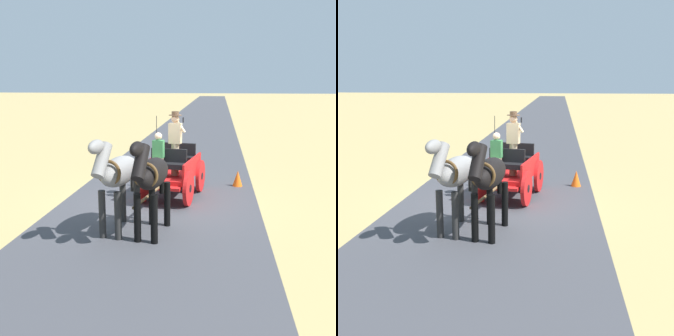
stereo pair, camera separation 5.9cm
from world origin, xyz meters
The scene contains 6 objects.
ground_plane centered at (0.00, 0.00, 0.00)m, with size 200.00×200.00×0.00m, color tan.
road_surface centered at (0.00, 0.00, 0.00)m, with size 5.42×160.00×0.01m, color #424247.
horse_drawn_carriage centered at (-0.29, -0.64, 0.82)m, with size 1.79×4.51×2.50m.
horse_near_side centered at (-0.18, 2.41, 1.32)m, with size 0.74×2.14×2.21m.
horse_off_side centered at (0.59, 2.29, 1.32)m, with size 0.83×2.15×2.21m.
traffic_cone centered at (-2.22, -2.14, 0.25)m, with size 0.32×0.32×0.50m, color orange.
Camera 1 is at (-1.58, 10.79, 3.32)m, focal length 43.79 mm.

